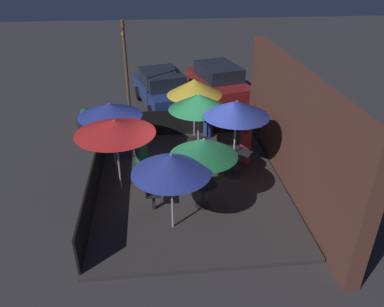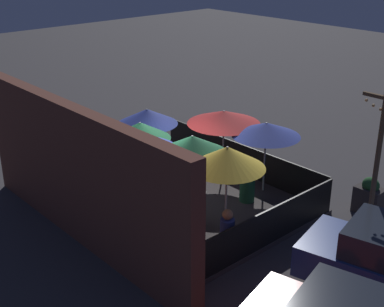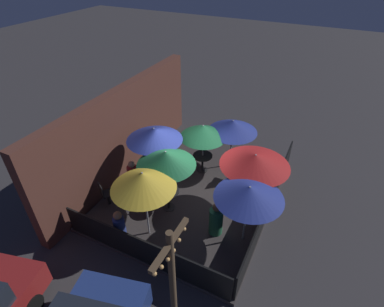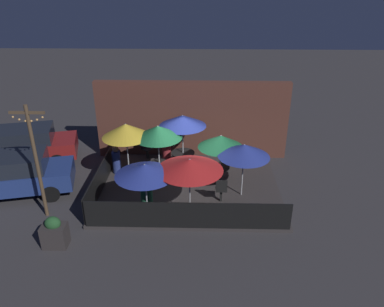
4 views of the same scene
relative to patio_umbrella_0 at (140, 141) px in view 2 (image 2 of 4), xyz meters
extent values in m
plane|color=#383538|center=(0.33, -1.36, -2.29)|extent=(60.00, 60.00, 0.00)
cube|color=#383333|center=(0.33, -1.36, -2.23)|extent=(6.81, 5.45, 0.12)
cube|color=brown|center=(0.33, 1.59, -0.56)|extent=(8.41, 0.36, 3.46)
cube|color=black|center=(0.33, -4.04, -1.70)|extent=(6.61, 0.05, 0.95)
cube|color=black|center=(-3.03, -1.36, -1.70)|extent=(0.05, 5.25, 0.95)
cylinder|color=#B2B2B7|center=(0.00, 0.00, -0.97)|extent=(0.05, 0.05, 2.40)
cone|color=#283893|center=(0.00, 0.00, 0.00)|extent=(1.89, 1.89, 0.45)
cylinder|color=#B2B2B7|center=(-0.88, -0.96, -1.01)|extent=(0.05, 0.05, 2.32)
cone|color=#1E6B3D|center=(-0.88, -0.96, -0.09)|extent=(1.83, 1.83, 0.48)
cylinder|color=#B2B2B7|center=(1.48, -1.12, -1.16)|extent=(0.05, 0.05, 2.03)
cone|color=#1E6B3D|center=(1.48, -1.12, -0.39)|extent=(1.73, 1.73, 0.48)
cylinder|color=#B2B2B7|center=(0.39, -3.36, -1.10)|extent=(0.05, 0.05, 2.14)
cone|color=red|center=(0.39, -3.36, -0.22)|extent=(2.17, 2.17, 0.39)
cylinder|color=#B2B2B7|center=(2.26, -1.97, -1.15)|extent=(0.05, 0.05, 2.05)
cone|color=#283893|center=(2.26, -1.97, -0.35)|extent=(1.86, 1.86, 0.47)
cylinder|color=#B2B2B7|center=(-1.01, -3.62, -1.14)|extent=(0.05, 0.05, 2.08)
cone|color=#283893|center=(-1.01, -3.62, -0.29)|extent=(1.93, 1.93, 0.39)
cylinder|color=#B2B2B7|center=(-2.09, -0.96, -0.98)|extent=(0.05, 0.05, 2.39)
cone|color=gold|center=(-2.09, -0.96, -0.05)|extent=(1.83, 1.83, 0.53)
cylinder|color=black|center=(0.00, 0.00, -2.16)|extent=(0.53, 0.53, 0.02)
cylinder|color=black|center=(0.00, 0.00, -1.81)|extent=(0.08, 0.08, 0.74)
cylinder|color=black|center=(0.00, 0.00, -1.42)|extent=(0.97, 0.97, 0.04)
cylinder|color=black|center=(-0.88, -0.96, -2.16)|extent=(0.41, 0.41, 0.02)
cylinder|color=black|center=(-0.88, -0.96, -1.80)|extent=(0.08, 0.08, 0.74)
cylinder|color=black|center=(-0.88, -0.96, -1.42)|extent=(0.74, 0.74, 0.04)
cylinder|color=black|center=(1.48, -1.12, -2.16)|extent=(0.41, 0.41, 0.02)
cylinder|color=black|center=(1.48, -1.12, -1.84)|extent=(0.08, 0.08, 0.68)
cylinder|color=black|center=(1.48, -1.12, -1.48)|extent=(0.75, 0.75, 0.04)
cube|color=black|center=(1.48, -2.43, -1.94)|extent=(0.08, 0.08, 0.47)
cube|color=black|center=(1.48, -2.43, -1.68)|extent=(0.40, 0.40, 0.04)
cube|color=black|center=(1.48, -2.61, -1.44)|extent=(0.40, 0.03, 0.44)
cube|color=black|center=(-1.63, 0.97, -1.95)|extent=(0.11, 0.11, 0.45)
cube|color=black|center=(-1.63, 0.97, -1.70)|extent=(0.55, 0.55, 0.04)
cube|color=black|center=(-1.78, 1.06, -1.46)|extent=(0.23, 0.36, 0.44)
cylinder|color=#236642|center=(-1.15, -2.78, -1.71)|extent=(0.59, 0.59, 0.93)
sphere|color=brown|center=(-1.15, -2.78, -1.11)|extent=(0.26, 0.26, 0.26)
cylinder|color=maroon|center=(-0.73, 0.53, -1.62)|extent=(0.41, 0.41, 1.11)
sphere|color=tan|center=(-0.73, 0.53, -0.94)|extent=(0.23, 0.23, 0.23)
cylinder|color=navy|center=(-2.70, -0.39, -1.70)|extent=(0.42, 0.42, 0.95)
sphere|color=#9E704C|center=(-2.70, -0.39, -1.10)|extent=(0.25, 0.25, 0.25)
cube|color=#332D2D|center=(-3.67, -4.88, -1.92)|extent=(0.74, 0.52, 0.74)
ellipsoid|color=#235128|center=(-3.67, -4.88, -1.47)|extent=(0.48, 0.38, 0.43)
cylinder|color=brown|center=(-4.57, -3.29, -0.29)|extent=(0.12, 0.12, 4.00)
sphere|color=#F4B260|center=(-4.48, -3.29, 1.18)|extent=(0.07, 0.07, 0.07)
sphere|color=#F4B260|center=(-4.30, -3.29, 1.23)|extent=(0.07, 0.07, 0.07)
sphere|color=#F4B260|center=(-4.11, -3.29, 1.31)|extent=(0.07, 0.07, 0.07)
cylinder|color=black|center=(-5.08, -0.85, -1.97)|extent=(0.66, 0.32, 0.64)
cylinder|color=black|center=(-4.71, -2.42, -1.97)|extent=(0.66, 0.32, 0.64)
camera|label=1|loc=(9.58, -2.26, 3.93)|focal=35.00mm
camera|label=2|loc=(-10.01, 7.29, 4.74)|focal=50.00mm
camera|label=3|loc=(-7.04, -4.88, 5.18)|focal=28.00mm
camera|label=4|loc=(0.74, -13.93, 5.26)|focal=35.00mm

